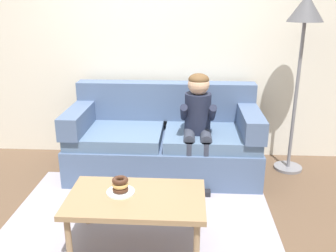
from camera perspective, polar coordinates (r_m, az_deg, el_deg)
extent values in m
plane|color=brown|center=(3.31, -3.92, -13.20)|extent=(10.00, 10.00, 0.00)
cube|color=silver|center=(4.22, -1.92, 14.01)|extent=(8.00, 0.10, 2.80)
cube|color=#9993A3|center=(3.10, -4.52, -15.55)|extent=(2.23, 1.92, 0.01)
cube|color=slate|center=(3.92, -0.65, -4.70)|extent=(1.95, 0.90, 0.38)
cube|color=slate|center=(3.84, -7.99, -1.36)|extent=(0.94, 0.74, 0.12)
cube|color=slate|center=(3.78, 6.69, -1.67)|extent=(0.94, 0.74, 0.12)
cube|color=slate|center=(4.08, -0.33, 3.96)|extent=(1.95, 0.20, 0.41)
cube|color=slate|center=(3.93, -13.53, 1.36)|extent=(0.20, 0.90, 0.22)
cube|color=slate|center=(3.81, 12.58, 0.90)|extent=(0.20, 0.90, 0.22)
cube|color=#937551|center=(2.74, -4.99, -11.21)|extent=(1.01, 0.60, 0.04)
cylinder|color=#937551|center=(2.75, -15.19, -16.77)|extent=(0.04, 0.04, 0.37)
cylinder|color=#937551|center=(2.63, 4.47, -17.97)|extent=(0.04, 0.04, 0.37)
cylinder|color=#937551|center=(3.13, -12.48, -11.80)|extent=(0.04, 0.04, 0.37)
cylinder|color=#937551|center=(3.02, 4.34, -12.56)|extent=(0.04, 0.04, 0.37)
cylinder|color=#1E2338|center=(3.66, 4.65, 2.02)|extent=(0.26, 0.26, 0.40)
sphere|color=#DBAD89|center=(3.57, 4.78, 6.49)|extent=(0.21, 0.21, 0.21)
ellipsoid|color=brown|center=(3.56, 4.80, 7.24)|extent=(0.20, 0.20, 0.12)
cylinder|color=#333847|center=(3.58, 3.33, -1.56)|extent=(0.11, 0.30, 0.11)
cylinder|color=#333847|center=(3.53, 3.25, -5.92)|extent=(0.09, 0.09, 0.44)
cube|color=black|center=(3.59, 3.17, -9.87)|extent=(0.10, 0.20, 0.06)
cylinder|color=#1E2338|center=(3.55, 2.50, 2.11)|extent=(0.07, 0.29, 0.23)
cylinder|color=#333847|center=(3.58, 5.89, -1.61)|extent=(0.11, 0.30, 0.11)
cylinder|color=#333847|center=(3.53, 5.86, -5.96)|extent=(0.09, 0.09, 0.44)
cube|color=black|center=(3.60, 5.76, -9.91)|extent=(0.10, 0.20, 0.06)
cylinder|color=#1E2338|center=(3.55, 6.89, 2.03)|extent=(0.07, 0.29, 0.23)
cylinder|color=white|center=(2.78, -7.38, -10.13)|extent=(0.21, 0.21, 0.01)
torus|color=#422619|center=(2.77, -7.40, -9.68)|extent=(0.13, 0.13, 0.04)
torus|color=tan|center=(2.75, -7.43, -9.02)|extent=(0.15, 0.15, 0.04)
torus|color=#422619|center=(2.74, -7.46, -8.36)|extent=(0.15, 0.15, 0.04)
cube|color=gold|center=(3.37, -12.05, -12.48)|extent=(0.16, 0.09, 0.05)
cylinder|color=gold|center=(3.40, -13.46, -12.37)|extent=(0.06, 0.06, 0.05)
cylinder|color=gold|center=(3.35, -10.61, -12.59)|extent=(0.06, 0.06, 0.05)
cylinder|color=slate|center=(4.28, 18.12, -6.14)|extent=(0.30, 0.30, 0.03)
cylinder|color=slate|center=(4.02, 19.28, 4.37)|extent=(0.04, 0.04, 1.59)
cone|color=#4C4C51|center=(3.91, 20.70, 16.82)|extent=(0.35, 0.35, 0.26)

